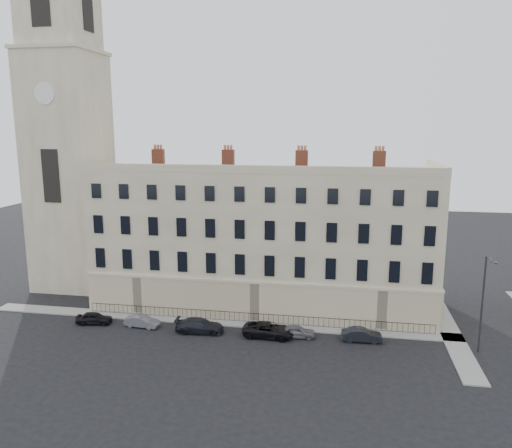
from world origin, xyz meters
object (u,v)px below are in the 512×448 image
Objects in this scene: car_e at (297,331)px; car_c at (200,326)px; car_b at (142,321)px; streetlamp at (483,300)px; car_d at (269,330)px; car_f at (362,335)px; car_a at (94,318)px.

car_c is at bearing 87.64° from car_e.
streetlamp is at bearing -84.90° from car_b.
car_d is at bearing 91.90° from car_e.
car_d reaches higher than car_e.
car_b is 12.67m from car_d.
car_c is at bearing 93.34° from car_d.
car_c reaches higher than car_f.
car_b is 15.32m from car_e.
car_f is (26.32, 0.40, 0.01)m from car_a.
car_f is (15.29, 0.60, -0.06)m from car_c.
car_f is (21.28, 0.30, 0.04)m from car_b.
streetlamp reaches higher than car_d.
car_a is 11.03m from car_c.
car_a is 1.02× the size of car_b.
car_e is (9.33, 0.45, -0.09)m from car_c.
car_f reaches higher than car_e.
car_a is at bearing 92.04° from car_d.
car_c is 1.25× the size of car_f.
car_a is at bearing 85.59° from car_e.
car_c is at bearing -99.75° from car_a.
car_d is 1.42× the size of car_e.
car_e is at bearing 88.23° from car_f.
car_b is at bearing -97.55° from car_a.
car_d is at bearing -98.97° from car_a.
car_a is at bearing 84.35° from car_c.
streetlamp is (31.32, -0.26, 4.24)m from car_b.
car_e is 0.92× the size of car_f.
car_d reaches higher than car_a.
car_c is at bearing -87.33° from car_b.
car_f is 0.43× the size of streetlamp.
car_b is at bearing 82.50° from car_c.
car_f reaches higher than car_a.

